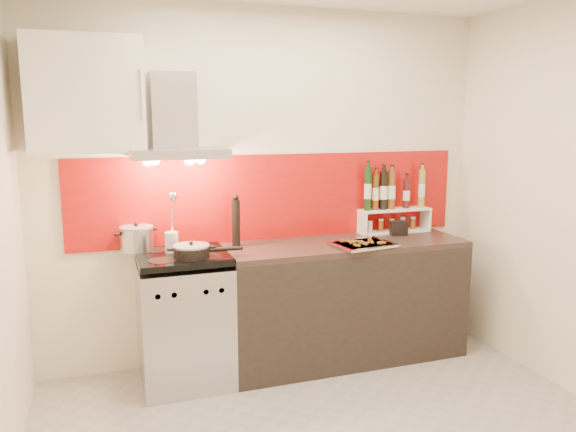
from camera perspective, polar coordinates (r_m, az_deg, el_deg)
name	(u,v)px	position (r m, az deg, el deg)	size (l,w,h in m)	color
back_wall	(269,186)	(4.21, -1.99, 3.03)	(3.40, 0.02, 2.60)	silver
backsplash	(275,197)	(4.22, -1.28, 1.96)	(3.00, 0.02, 0.64)	#961208
range_stove	(185,320)	(3.97, -10.46, -10.35)	(0.60, 0.60, 0.91)	#B7B7BA
counter	(344,300)	(4.30, 5.73, -8.51)	(1.80, 0.60, 0.90)	black
range_hood	(175,128)	(3.87, -11.40, 8.79)	(0.62, 0.50, 0.61)	#B7B7BA
upper_cabinet	(86,95)	(3.82, -19.84, 11.50)	(0.70, 0.35, 0.72)	white
stock_pot	(137,238)	(3.98, -15.12, -2.20)	(0.23, 0.23, 0.20)	#B7B7BA
saute_pan	(193,251)	(3.71, -9.66, -3.54)	(0.46, 0.24, 0.11)	black
utensil_jar	(172,236)	(3.85, -11.72, -1.96)	(0.09, 0.13, 0.43)	silver
pepper_mill	(236,221)	(4.00, -5.31, -0.54)	(0.06, 0.06, 0.38)	black
step_shelf	(392,204)	(4.54, 10.49, 1.21)	(0.59, 0.16, 0.53)	white
caddy_box	(399,228)	(4.46, 11.20, -1.19)	(0.13, 0.06, 0.11)	black
baking_tray	(363,244)	(4.06, 7.60, -2.84)	(0.47, 0.38, 0.03)	silver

